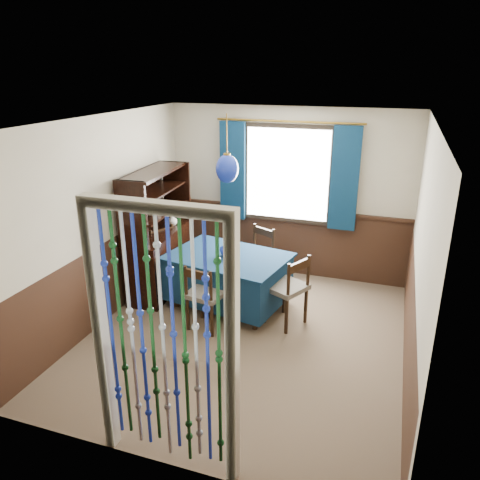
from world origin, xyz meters
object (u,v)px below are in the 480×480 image
(chair_left, at_px, (170,258))
(vase_sideboard, at_px, (172,219))
(pendant_lamp, at_px, (227,169))
(chair_near, at_px, (205,295))
(chair_far, at_px, (256,256))
(bowl_shelf, at_px, (153,212))
(chair_right, at_px, (288,288))
(vase_table, at_px, (228,249))
(sideboard, at_px, (159,250))
(dining_table, at_px, (228,277))

(chair_left, distance_m, vase_sideboard, 0.58)
(pendant_lamp, bearing_deg, chair_left, 169.32)
(vase_sideboard, bearing_deg, chair_near, -49.38)
(chair_far, relative_size, bowl_shelf, 3.70)
(chair_right, height_order, vase_table, vase_table)
(chair_far, relative_size, sideboard, 0.51)
(chair_right, relative_size, sideboard, 0.53)
(vase_table, relative_size, vase_sideboard, 1.10)
(chair_near, relative_size, chair_far, 0.96)
(pendant_lamp, bearing_deg, dining_table, 116.57)
(dining_table, bearing_deg, chair_far, 85.92)
(chair_right, relative_size, vase_table, 4.69)
(dining_table, distance_m, chair_near, 0.64)
(chair_left, relative_size, bowl_shelf, 3.83)
(chair_right, height_order, sideboard, sideboard)
(chair_right, bearing_deg, sideboard, 105.73)
(chair_near, xyz_separation_m, chair_right, (0.91, 0.43, 0.03))
(chair_right, bearing_deg, chair_left, 104.35)
(sideboard, distance_m, pendant_lamp, 1.67)
(sideboard, xyz_separation_m, vase_sideboard, (0.06, 0.34, 0.35))
(dining_table, bearing_deg, chair_near, -85.04)
(chair_far, height_order, sideboard, sideboard)
(dining_table, xyz_separation_m, chair_right, (0.85, -0.21, 0.06))
(chair_near, distance_m, chair_left, 1.20)
(chair_far, distance_m, chair_left, 1.23)
(vase_table, bearing_deg, dining_table, 69.97)
(chair_right, bearing_deg, bowl_shelf, 111.26)
(sideboard, height_order, vase_sideboard, sideboard)
(pendant_lamp, xyz_separation_m, vase_table, (-0.00, -0.01, -1.04))
(chair_near, bearing_deg, bowl_shelf, 156.87)
(chair_far, relative_size, chair_right, 0.97)
(chair_right, relative_size, bowl_shelf, 3.83)
(chair_left, relative_size, vase_sideboard, 5.13)
(pendant_lamp, bearing_deg, chair_right, -13.92)
(chair_near, xyz_separation_m, pendant_lamp, (0.06, 0.64, 1.40))
(chair_left, relative_size, chair_right, 1.00)
(chair_near, bearing_deg, vase_table, 93.24)
(vase_sideboard, bearing_deg, chair_far, 8.81)
(vase_sideboard, bearing_deg, chair_left, -73.20)
(chair_far, distance_m, bowl_shelf, 1.60)
(chair_near, bearing_deg, dining_table, 93.07)
(dining_table, bearing_deg, vase_table, -99.52)
(chair_near, xyz_separation_m, bowl_shelf, (-0.97, 0.60, 0.76))
(dining_table, relative_size, vase_table, 8.56)
(chair_left, height_order, vase_sideboard, vase_sideboard)
(chair_right, xyz_separation_m, vase_sideboard, (-1.89, 0.71, 0.47))
(chair_near, xyz_separation_m, sideboard, (-1.03, 0.80, 0.15))
(chair_near, distance_m, chair_right, 1.01)
(chair_near, height_order, chair_right, chair_right)
(vase_sideboard, bearing_deg, bowl_shelf, -90.00)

